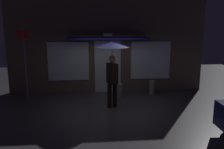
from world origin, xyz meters
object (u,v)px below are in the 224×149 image
(sidewalk_bollard, at_px, (119,90))
(sidewalk_bollard_2, at_px, (152,87))
(person_with_umbrella, at_px, (112,56))
(street_sign_post, at_px, (25,62))

(sidewalk_bollard, bearing_deg, sidewalk_bollard_2, 11.30)
(person_with_umbrella, bearing_deg, street_sign_post, -123.33)
(street_sign_post, xyz_separation_m, sidewalk_bollard_2, (4.84, 0.82, -1.27))
(person_with_umbrella, relative_size, sidewalk_bollard_2, 4.07)
(sidewalk_bollard_2, bearing_deg, sidewalk_bollard, -168.70)
(street_sign_post, bearing_deg, person_with_umbrella, -12.54)
(sidewalk_bollard, relative_size, sidewalk_bollard_2, 0.94)
(person_with_umbrella, height_order, street_sign_post, street_sign_post)
(street_sign_post, xyz_separation_m, sidewalk_bollard, (3.43, 0.54, -1.29))
(street_sign_post, relative_size, sidewalk_bollard, 5.25)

